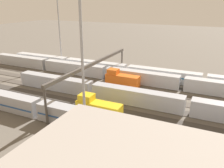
% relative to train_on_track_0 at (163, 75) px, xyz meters
% --- Properties ---
extents(ground_plane, '(400.00, 400.00, 0.00)m').
position_rel_train_on_track_0_xyz_m(ground_plane, '(4.65, 17.50, -2.00)').
color(ground_plane, '#60594F').
extents(track_bed_0, '(140.00, 2.80, 0.12)m').
position_rel_train_on_track_0_xyz_m(track_bed_0, '(4.65, -0.00, -1.94)').
color(track_bed_0, '#3D3833').
rests_on(track_bed_0, ground_plane).
extents(track_bed_1, '(140.00, 2.80, 0.12)m').
position_rel_train_on_track_0_xyz_m(track_bed_1, '(4.65, 5.00, -1.94)').
color(track_bed_1, '#3D3833').
rests_on(track_bed_1, ground_plane).
extents(track_bed_2, '(140.00, 2.80, 0.12)m').
position_rel_train_on_track_0_xyz_m(track_bed_2, '(4.65, 10.00, -1.94)').
color(track_bed_2, '#4C443D').
rests_on(track_bed_2, ground_plane).
extents(track_bed_3, '(140.00, 2.80, 0.12)m').
position_rel_train_on_track_0_xyz_m(track_bed_3, '(4.65, 15.00, -1.94)').
color(track_bed_3, '#4C443D').
rests_on(track_bed_3, ground_plane).
extents(track_bed_4, '(140.00, 2.80, 0.12)m').
position_rel_train_on_track_0_xyz_m(track_bed_4, '(4.65, 20.00, -1.94)').
color(track_bed_4, '#4C443D').
rests_on(track_bed_4, ground_plane).
extents(track_bed_5, '(140.00, 2.80, 0.12)m').
position_rel_train_on_track_0_xyz_m(track_bed_5, '(4.65, 25.00, -1.94)').
color(track_bed_5, '#3D3833').
rests_on(track_bed_5, ground_plane).
extents(track_bed_6, '(140.00, 2.80, 0.12)m').
position_rel_train_on_track_0_xyz_m(track_bed_6, '(4.65, 30.00, -1.94)').
color(track_bed_6, '#3D3833').
rests_on(track_bed_6, ground_plane).
extents(track_bed_7, '(140.00, 2.80, 0.12)m').
position_rel_train_on_track_0_xyz_m(track_bed_7, '(4.65, 35.00, -1.94)').
color(track_bed_7, '#3D3833').
rests_on(track_bed_7, ground_plane).
extents(train_on_track_0, '(119.80, 3.06, 3.80)m').
position_rel_train_on_track_0_xyz_m(train_on_track_0, '(0.00, 0.00, 0.00)').
color(train_on_track_0, silver).
rests_on(train_on_track_0, ground_plane).
extents(train_on_track_6, '(10.00, 3.00, 5.00)m').
position_rel_train_on_track_0_xyz_m(train_on_track_6, '(7.06, 30.00, 0.15)').
color(train_on_track_6, gold).
rests_on(train_on_track_6, ground_plane).
extents(train_on_track_4, '(90.60, 3.00, 4.40)m').
position_rel_train_on_track_0_xyz_m(train_on_track_4, '(-8.75, 20.00, 0.09)').
color(train_on_track_4, '#1E6B9E').
rests_on(train_on_track_4, ground_plane).
extents(train_on_track_7, '(90.60, 3.06, 4.40)m').
position_rel_train_on_track_0_xyz_m(train_on_track_7, '(-3.26, 35.00, 0.07)').
color(train_on_track_7, black).
rests_on(train_on_track_7, ground_plane).
extents(train_on_track_1, '(119.80, 3.00, 3.80)m').
position_rel_train_on_track_0_xyz_m(train_on_track_1, '(5.52, 5.00, 0.02)').
color(train_on_track_1, '#B7BABF').
rests_on(train_on_track_1, ground_plane).
extents(train_on_track_2, '(10.00, 3.00, 5.00)m').
position_rel_train_on_track_0_xyz_m(train_on_track_2, '(9.92, 10.00, 0.15)').
color(train_on_track_2, '#D85914').
rests_on(train_on_track_2, ground_plane).
extents(light_mast_0, '(2.80, 0.70, 27.56)m').
position_rel_train_on_track_0_xyz_m(light_mast_0, '(40.84, -2.75, 15.52)').
color(light_mast_0, '#9EA0A5').
rests_on(light_mast_0, ground_plane).
extents(light_mast_1, '(2.80, 0.70, 29.89)m').
position_rel_train_on_track_0_xyz_m(light_mast_1, '(5.02, 38.53, 16.79)').
color(light_mast_1, '#9EA0A5').
rests_on(light_mast_1, ground_plane).
extents(signal_gantry, '(0.70, 40.00, 8.80)m').
position_rel_train_on_track_0_xyz_m(signal_gantry, '(14.94, 17.50, 5.73)').
color(signal_gantry, '#4C4742').
rests_on(signal_gantry, ground_plane).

